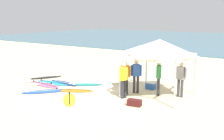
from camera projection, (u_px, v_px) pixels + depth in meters
name	position (u px, v px, depth m)	size (l,w,h in m)	color
ground_plane	(107.00, 94.00, 13.71)	(80.00, 80.00, 0.00)	beige
canopy_tent	(160.00, 47.00, 12.97)	(2.81, 2.81, 2.75)	#B7B7BC
surfboard_teal	(84.00, 84.00, 15.48)	(2.01, 1.58, 0.19)	#19847F
surfboard_orange	(73.00, 90.00, 14.23)	(2.12, 1.49, 0.19)	orange
surfboard_white	(39.00, 84.00, 15.60)	(1.91, 1.28, 0.19)	white
surfboard_black	(46.00, 77.00, 17.24)	(1.44, 1.94, 0.19)	black
surfboard_blue	(46.00, 91.00, 14.08)	(2.00, 2.27, 0.19)	blue
surfboard_navy	(64.00, 83.00, 15.80)	(2.16, 0.78, 0.19)	navy
surfboard_pink	(44.00, 85.00, 15.43)	(2.36, 0.78, 0.19)	pink
surfboard_yellow	(69.00, 99.00, 12.76)	(1.76, 1.85, 0.19)	yellow
surfboard_cyan	(53.00, 83.00, 15.83)	(2.24, 0.73, 0.19)	#23B2CC
person_orange	(125.00, 75.00, 13.49)	(0.51, 0.35, 1.71)	black
person_green	(159.00, 76.00, 13.29)	(0.33, 0.52, 1.71)	#2D2D33
person_blue	(136.00, 74.00, 13.69)	(0.47, 0.38, 1.71)	#2D2D33
person_grey	(181.00, 77.00, 13.02)	(0.55, 0.26, 1.71)	#383842
person_yellow	(124.00, 78.00, 12.83)	(0.30, 0.54, 1.71)	#2D2D33
gear_bag_near_tent	(134.00, 103.00, 11.90)	(0.60, 0.32, 0.28)	#4C1919
cooler_box	(151.00, 86.00, 14.56)	(0.50, 0.36, 0.39)	#2D60B7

